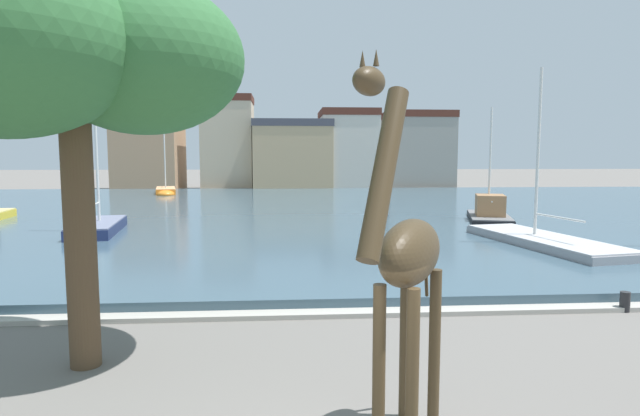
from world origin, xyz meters
TOP-DOWN VIEW (x-y plane):
  - harbor_water at (0.00, 29.75)m, footprint 81.13×44.73m
  - quay_edge_coping at (0.00, 7.13)m, footprint 81.13×0.50m
  - giraffe_statue at (0.92, 1.52)m, footprint 1.77×2.59m
  - sailboat_black at (10.85, 23.04)m, footprint 3.75×6.52m
  - sailboat_orange at (-11.80, 44.27)m, footprint 2.89×6.06m
  - sailboat_navy at (-9.31, 19.73)m, footprint 2.61×6.31m
  - sailboat_grey at (9.49, 15.29)m, footprint 3.74×9.15m
  - shade_tree at (-4.35, 4.38)m, footprint 5.46×5.61m
  - mooring_bollard at (7.78, 6.98)m, footprint 0.24×0.24m
  - townhouse_narrow_midrow at (-16.05, 55.44)m, footprint 7.20×7.03m
  - townhouse_tall_gabled at (-7.13, 55.97)m, footprint 5.89×5.64m
  - townhouse_wide_warehouse at (0.38, 54.19)m, footprint 9.01×6.05m
  - townhouse_corner_house at (6.87, 55.45)m, footprint 6.55×8.05m
  - townhouse_end_terrace at (15.37, 56.11)m, footprint 7.96×6.67m

SIDE VIEW (x-z plane):
  - quay_edge_coping at x=0.00m, z-range 0.00..0.12m
  - harbor_water at x=0.00m, z-range 0.00..0.35m
  - mooring_bollard at x=7.78m, z-range 0.00..0.50m
  - sailboat_grey at x=9.49m, z-range -3.31..4.03m
  - sailboat_navy at x=-9.31m, z-range -3.73..4.66m
  - sailboat_orange at x=-11.80m, z-range -2.68..3.61m
  - sailboat_black at x=10.85m, z-range -2.73..3.84m
  - giraffe_statue at x=0.92m, z-range 0.05..4.94m
  - townhouse_wide_warehouse at x=0.38m, z-range 0.01..7.98m
  - townhouse_end_terrace at x=15.37m, z-range 0.01..9.16m
  - townhouse_corner_house at x=6.87m, z-range 0.01..9.22m
  - townhouse_narrow_midrow at x=-16.05m, z-range 0.01..9.57m
  - townhouse_tall_gabled at x=-7.13m, z-range 0.01..10.86m
  - shade_tree at x=-4.35m, z-range 2.07..9.19m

